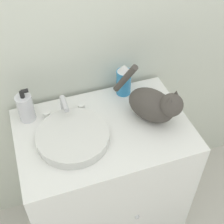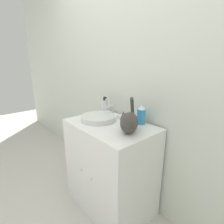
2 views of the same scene
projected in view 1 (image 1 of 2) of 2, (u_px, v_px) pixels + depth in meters
name	position (u px, v px, depth m)	size (l,w,h in m)	color
wall_back	(79.00, 11.00, 1.28)	(6.00, 0.05, 2.50)	silver
vanity_cabinet	(105.00, 182.00, 1.66)	(0.76, 0.53, 0.84)	white
sink_basin	(73.00, 137.00, 1.30)	(0.31, 0.31, 0.04)	silver
faucet	(64.00, 107.00, 1.39)	(0.19, 0.11, 0.11)	silver
cat	(154.00, 104.00, 1.35)	(0.25, 0.32, 0.25)	#47423D
soap_bottle	(26.00, 108.00, 1.36)	(0.07, 0.07, 0.17)	silver
spray_bottle	(124.00, 80.00, 1.48)	(0.07, 0.07, 0.17)	#338CCC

